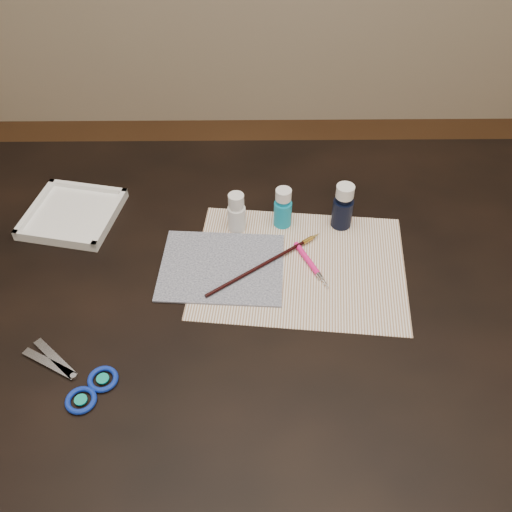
{
  "coord_description": "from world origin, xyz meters",
  "views": [
    {
      "loc": [
        -0.01,
        -0.74,
        1.54
      ],
      "look_at": [
        0.0,
        0.0,
        0.8
      ],
      "focal_mm": 40.0,
      "sensor_mm": 36.0,
      "label": 1
    }
  ],
  "objects_px": {
    "paint_bottle_white": "(236,212)",
    "paint_bottle_cyan": "(283,208)",
    "paper": "(299,266)",
    "canvas": "(222,267)",
    "palette_tray": "(73,214)",
    "paint_bottle_navy": "(343,206)",
    "scissors": "(63,374)"
  },
  "relations": [
    {
      "from": "canvas",
      "to": "paint_bottle_navy",
      "type": "relative_size",
      "value": 2.32
    },
    {
      "from": "paint_bottle_navy",
      "to": "scissors",
      "type": "height_order",
      "value": "paint_bottle_navy"
    },
    {
      "from": "canvas",
      "to": "paint_bottle_cyan",
      "type": "relative_size",
      "value": 2.63
    },
    {
      "from": "paint_bottle_white",
      "to": "paper",
      "type": "bearing_deg",
      "value": -41.58
    },
    {
      "from": "canvas",
      "to": "paint_bottle_navy",
      "type": "distance_m",
      "value": 0.28
    },
    {
      "from": "canvas",
      "to": "paint_bottle_white",
      "type": "bearing_deg",
      "value": 76.08
    },
    {
      "from": "paint_bottle_white",
      "to": "palette_tray",
      "type": "relative_size",
      "value": 0.5
    },
    {
      "from": "paint_bottle_white",
      "to": "paint_bottle_cyan",
      "type": "xyz_separation_m",
      "value": [
        0.09,
        0.01,
        0.0
      ]
    },
    {
      "from": "paint_bottle_white",
      "to": "paint_bottle_cyan",
      "type": "relative_size",
      "value": 0.99
    },
    {
      "from": "paint_bottle_cyan",
      "to": "paper",
      "type": "bearing_deg",
      "value": -76.97
    },
    {
      "from": "paint_bottle_white",
      "to": "paint_bottle_navy",
      "type": "relative_size",
      "value": 0.87
    },
    {
      "from": "paper",
      "to": "paint_bottle_white",
      "type": "relative_size",
      "value": 4.56
    },
    {
      "from": "paper",
      "to": "paint_bottle_cyan",
      "type": "bearing_deg",
      "value": 103.03
    },
    {
      "from": "paint_bottle_navy",
      "to": "palette_tray",
      "type": "distance_m",
      "value": 0.56
    },
    {
      "from": "paint_bottle_navy",
      "to": "scissors",
      "type": "distance_m",
      "value": 0.61
    },
    {
      "from": "canvas",
      "to": "palette_tray",
      "type": "relative_size",
      "value": 1.32
    },
    {
      "from": "paint_bottle_white",
      "to": "paint_bottle_cyan",
      "type": "bearing_deg",
      "value": 8.13
    },
    {
      "from": "palette_tray",
      "to": "paint_bottle_cyan",
      "type": "bearing_deg",
      "value": -3.29
    },
    {
      "from": "canvas",
      "to": "paint_bottle_white",
      "type": "xyz_separation_m",
      "value": [
        0.03,
        0.11,
        0.04
      ]
    },
    {
      "from": "canvas",
      "to": "paint_bottle_white",
      "type": "distance_m",
      "value": 0.12
    },
    {
      "from": "paint_bottle_white",
      "to": "scissors",
      "type": "distance_m",
      "value": 0.45
    },
    {
      "from": "palette_tray",
      "to": "paint_bottle_white",
      "type": "bearing_deg",
      "value": -6.4
    },
    {
      "from": "palette_tray",
      "to": "scissors",
      "type": "bearing_deg",
      "value": -80.23
    },
    {
      "from": "paper",
      "to": "palette_tray",
      "type": "bearing_deg",
      "value": 162.52
    },
    {
      "from": "canvas",
      "to": "paint_bottle_navy",
      "type": "bearing_deg",
      "value": 26.54
    },
    {
      "from": "paper",
      "to": "palette_tray",
      "type": "distance_m",
      "value": 0.49
    },
    {
      "from": "paint_bottle_white",
      "to": "scissors",
      "type": "relative_size",
      "value": 0.46
    },
    {
      "from": "canvas",
      "to": "palette_tray",
      "type": "bearing_deg",
      "value": 154.6
    },
    {
      "from": "scissors",
      "to": "paper",
      "type": "bearing_deg",
      "value": -119.94
    },
    {
      "from": "paint_bottle_navy",
      "to": "scissors",
      "type": "xyz_separation_m",
      "value": [
        -0.49,
        -0.36,
        -0.05
      ]
    },
    {
      "from": "scissors",
      "to": "paint_bottle_white",
      "type": "bearing_deg",
      "value": -99.53
    },
    {
      "from": "paper",
      "to": "paint_bottle_cyan",
      "type": "xyz_separation_m",
      "value": [
        -0.03,
        0.12,
        0.04
      ]
    }
  ]
}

